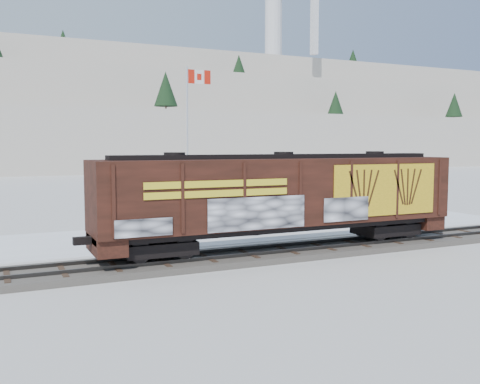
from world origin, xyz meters
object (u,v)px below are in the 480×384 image
hopper_railcar (283,195)px  flagpole (189,162)px  car_silver (154,220)px  car_white (285,216)px  car_dark (268,218)px

hopper_railcar → flagpole: 15.47m
car_silver → car_white: car_silver is taller
flagpole → car_white: 9.43m
flagpole → car_dark: (1.84, -8.86, -3.17)m
car_silver → hopper_railcar: bearing=-154.3°
flagpole → car_silver: flagpole is taller
car_silver → car_white: (8.13, -1.01, -0.15)m
hopper_railcar → car_silver: bearing=115.1°
flagpole → car_white: flagpole is taller
hopper_railcar → car_dark: size_ratio=3.34×
hopper_railcar → flagpole: (0.81, 15.41, 1.12)m
flagpole → car_silver: 9.08m
hopper_railcar → car_silver: size_ratio=3.51×
car_dark → car_white: bearing=-76.0°
flagpole → car_silver: size_ratio=2.16×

